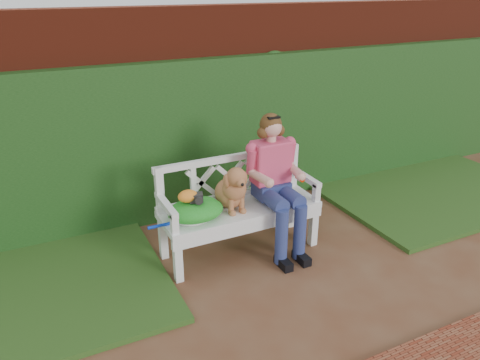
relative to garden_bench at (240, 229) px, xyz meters
name	(u,v)px	position (x,y,z in m)	size (l,w,h in m)	color
ground	(307,279)	(0.32, -0.69, -0.24)	(60.00, 60.00, 0.00)	#5A2F1C
brick_wall	(219,108)	(0.32, 1.21, 0.86)	(10.00, 0.30, 2.20)	#611D0E
ivy_hedge	(227,135)	(0.32, 0.99, 0.61)	(10.00, 0.18, 1.70)	#244F1C
grass_left	(5,294)	(-2.08, 0.21, -0.21)	(2.60, 2.00, 0.05)	#20461A
grass_right	(428,189)	(2.72, 0.21, -0.21)	(2.60, 2.00, 0.05)	#20461A
garden_bench	(240,229)	(0.00, 0.00, 0.00)	(1.58, 0.60, 0.48)	white
seated_woman	(272,186)	(0.33, -0.02, 0.39)	(0.54, 0.71, 1.27)	#F7312F
dog	(231,186)	(-0.08, 0.01, 0.46)	(0.30, 0.40, 0.44)	brown
tennis_racket	(190,219)	(-0.52, -0.05, 0.25)	(0.59, 0.25, 0.03)	beige
green_bag	(195,210)	(-0.46, -0.04, 0.33)	(0.50, 0.39, 0.17)	green
camera_item	(196,198)	(-0.45, -0.06, 0.45)	(0.12, 0.09, 0.08)	black
baseball_glove	(188,196)	(-0.52, -0.03, 0.47)	(0.18, 0.13, 0.11)	orange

